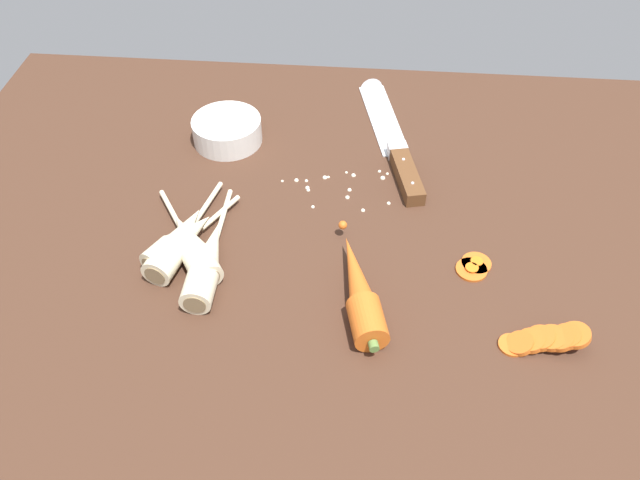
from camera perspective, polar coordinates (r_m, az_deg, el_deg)
The scene contains 12 objects.
ground_plane at distance 90.42cm, azimuth 0.11°, elevation -0.66°, with size 120.00×90.00×4.00cm, color #42281C.
chefs_knife at distance 107.32cm, azimuth 6.10°, elevation 9.55°, with size 11.30×34.54×4.18cm.
whole_carrot at distance 79.93cm, azimuth 3.51°, elevation -4.48°, with size 7.97×20.78×4.20cm.
parsnip_front at distance 87.70cm, azimuth -12.18°, elevation -0.08°, with size 10.64×16.34×4.00cm.
parsnip_mid_left at distance 86.72cm, azimuth -11.25°, elevation -0.54°, with size 12.61×17.92×4.00cm.
parsnip_mid_right at distance 84.40cm, azimuth -9.92°, elevation -1.90°, with size 4.05×22.15×4.00cm.
parsnip_back at distance 87.75cm, azimuth -12.42°, elevation -0.10°, with size 6.83×19.91×4.00cm.
carrot_slice_stack at distance 80.78cm, azimuth 19.30°, elevation -8.27°, with size 10.37×4.08×3.35cm.
carrot_slice_stray_near at distance 87.73cm, azimuth 13.65°, elevation -1.94°, with size 3.95×3.95×0.70cm.
carrot_slice_stray_mid at distance 86.80cm, azimuth 13.24°, elevation -2.49°, with size 4.13×4.13×0.70cm.
prep_bowl at distance 105.51cm, azimuth -8.21°, elevation 9.62°, with size 11.00×11.00×4.00cm.
mince_crumbs at distance 96.84cm, azimuth 1.93°, elevation 4.96°, with size 16.56×9.59×0.77cm.
Camera 1 is at (5.19, -62.47, 63.16)cm, focal length 36.23 mm.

